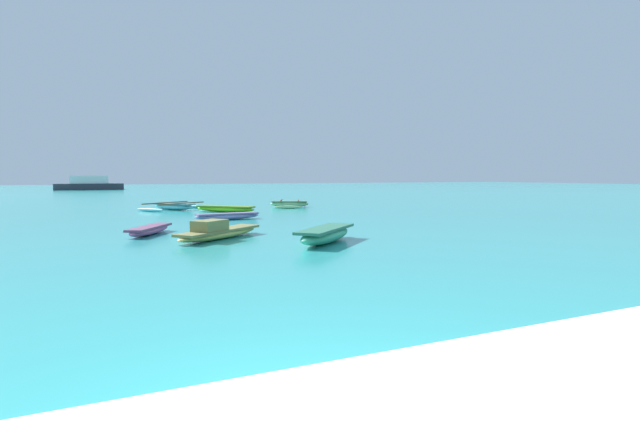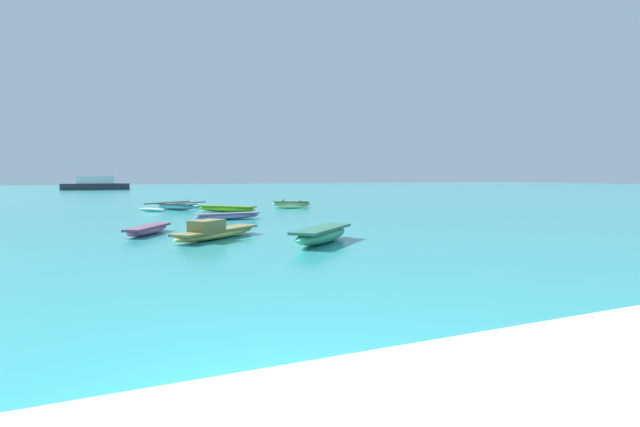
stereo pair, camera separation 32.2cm
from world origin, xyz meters
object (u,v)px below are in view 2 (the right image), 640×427
Objects in this scene: moored_boat_2 at (291,204)px; moored_boat_6 at (322,234)px; moored_boat_1 at (215,232)px; moored_boat_5 at (176,206)px; distant_ferry at (95,184)px; moored_boat_0 at (148,229)px; moored_boat_3 at (227,208)px; moored_boat_4 at (227,216)px.

moored_boat_2 is 1.28× the size of moored_boat_6.
moored_boat_5 is (0.98, 14.46, -0.02)m from moored_boat_1.
distant_ferry is (-2.98, 62.41, 0.59)m from moored_boat_1.
moored_boat_6 reaches higher than moored_boat_0.
moored_boat_5 reaches higher than moored_boat_3.
moored_boat_4 is (3.92, 4.53, 0.01)m from moored_boat_0.
moored_boat_4 is 0.73× the size of moored_boat_5.
moored_boat_1 is at bearing -87.27° from distant_ferry.
moored_boat_2 reaches higher than moored_boat_3.
moored_boat_4 is at bearing 50.51° from moored_boat_6.
moored_boat_6 is (1.72, -16.75, 0.05)m from moored_boat_5.
moored_boat_0 is 12.60m from moored_boat_5.
moored_boat_3 reaches higher than moored_boat_0.
moored_boat_6 is at bearing -42.99° from moored_boat_3.
moored_boat_1 is 0.91× the size of moored_boat_2.
moored_boat_2 is 1.23× the size of moored_boat_4.
moored_boat_2 is 0.89× the size of moored_boat_5.
moored_boat_6 reaches higher than moored_boat_2.
moored_boat_3 is at bearing 1.33° from moored_boat_0.
moored_boat_6 is at bearing -80.15° from moored_boat_1.
distant_ferry is (-11.07, 48.40, 0.60)m from moored_boat_2.
distant_ferry is at bearing 146.25° from moored_boat_3.
moored_boat_3 is (-4.86, -2.59, -0.01)m from moored_boat_2.
moored_boat_6 is at bearing -104.73° from moored_boat_0.
moored_boat_5 is at bearing 52.59° from moored_boat_6.
moored_boat_0 is 10.53m from moored_boat_3.
moored_boat_3 is at bearing -83.05° from distant_ferry.
moored_boat_6 is at bearing -84.04° from moored_boat_2.
distant_ferry is at bearing 90.05° from moored_boat_4.
moored_boat_0 is at bearing -47.72° from moored_boat_5.
moored_boat_6 is (0.59, -9.01, 0.08)m from moored_boat_4.
moored_boat_5 is at bearing -85.29° from distant_ferry.
moored_boat_4 is at bearing 32.92° from moored_boat_1.
moored_boat_3 is 1.11× the size of moored_boat_6.
moored_boat_6 is at bearing -91.38° from moored_boat_4.
moored_boat_0 is 0.92× the size of moored_boat_6.
moored_boat_5 is at bearing 17.21° from moored_boat_0.
moored_boat_4 is 9.03m from moored_boat_6.
distant_ferry reaches higher than moored_boat_2.
moored_boat_1 is 1.12× the size of moored_boat_4.
moored_boat_0 is 2.84m from moored_boat_1.
moored_boat_4 reaches higher than moored_boat_0.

